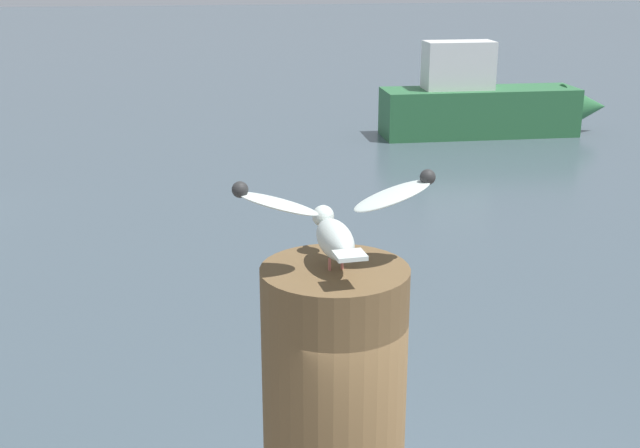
# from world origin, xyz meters

# --- Properties ---
(mooring_post) EXTENTS (0.42, 0.42, 1.09)m
(mooring_post) POSITION_xyz_m (-1.13, -0.56, 2.11)
(mooring_post) COLOR brown
(mooring_post) RESTS_ON harbor_quay
(seagull) EXTENTS (0.56, 0.39, 0.27)m
(seagull) POSITION_xyz_m (-1.13, -0.55, 2.79)
(seagull) COLOR #C66A60
(seagull) RESTS_ON mooring_post
(boat_green) EXTENTS (4.66, 1.14, 1.88)m
(boat_green) POSITION_xyz_m (4.66, 13.14, 0.62)
(boat_green) COLOR #2D6B3D
(boat_green) RESTS_ON ground_plane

